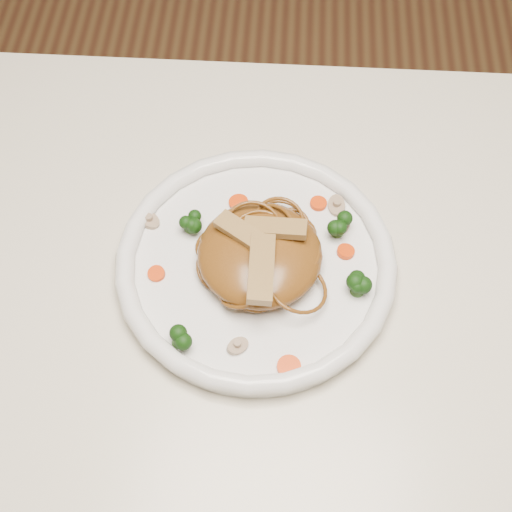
{
  "coord_description": "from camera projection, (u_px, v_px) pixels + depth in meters",
  "views": [
    {
      "loc": [
        -0.02,
        -0.28,
        1.4
      ],
      "look_at": [
        -0.04,
        0.1,
        0.78
      ],
      "focal_mm": 51.0,
      "sensor_mm": 36.0,
      "label": 1
    }
  ],
  "objects": [
    {
      "name": "table",
      "position": [
        291.0,
        398.0,
        0.78
      ],
      "size": [
        1.2,
        0.8,
        0.75
      ],
      "color": "beige",
      "rests_on": "ground"
    },
    {
      "name": "plate",
      "position": [
        256.0,
        267.0,
        0.74
      ],
      "size": [
        0.33,
        0.33,
        0.02
      ],
      "primitive_type": "cylinder",
      "rotation": [
        0.0,
        0.0,
        -0.17
      ],
      "color": "white",
      "rests_on": "table"
    },
    {
      "name": "noodle_mound",
      "position": [
        260.0,
        254.0,
        0.72
      ],
      "size": [
        0.16,
        0.16,
        0.04
      ],
      "primitive_type": "ellipsoid",
      "rotation": [
        0.0,
        0.0,
        -0.38
      ],
      "color": "brown",
      "rests_on": "plate"
    },
    {
      "name": "chicken_a",
      "position": [
        275.0,
        228.0,
        0.71
      ],
      "size": [
        0.06,
        0.02,
        0.01
      ],
      "primitive_type": "cube",
      "rotation": [
        0.0,
        0.0,
        -0.05
      ],
      "color": "#A7864F",
      "rests_on": "noodle_mound"
    },
    {
      "name": "chicken_b",
      "position": [
        243.0,
        233.0,
        0.71
      ],
      "size": [
        0.06,
        0.05,
        0.01
      ],
      "primitive_type": "cube",
      "rotation": [
        0.0,
        0.0,
        2.53
      ],
      "color": "#A7864F",
      "rests_on": "noodle_mound"
    },
    {
      "name": "chicken_c",
      "position": [
        261.0,
        269.0,
        0.68
      ],
      "size": [
        0.02,
        0.07,
        0.01
      ],
      "primitive_type": "cube",
      "rotation": [
        0.0,
        0.0,
        4.72
      ],
      "color": "#A7864F",
      "rests_on": "noodle_mound"
    },
    {
      "name": "broccoli_0",
      "position": [
        338.0,
        225.0,
        0.74
      ],
      "size": [
        0.03,
        0.03,
        0.03
      ],
      "primitive_type": null,
      "rotation": [
        0.0,
        0.0,
        0.2
      ],
      "color": "#143A0C",
      "rests_on": "plate"
    },
    {
      "name": "broccoli_1",
      "position": [
        190.0,
        221.0,
        0.75
      ],
      "size": [
        0.03,
        0.03,
        0.03
      ],
      "primitive_type": null,
      "rotation": [
        0.0,
        0.0,
        -0.4
      ],
      "color": "#143A0C",
      "rests_on": "plate"
    },
    {
      "name": "broccoli_2",
      "position": [
        177.0,
        335.0,
        0.68
      ],
      "size": [
        0.03,
        0.03,
        0.03
      ],
      "primitive_type": null,
      "rotation": [
        0.0,
        0.0,
        -0.29
      ],
      "color": "#143A0C",
      "rests_on": "plate"
    },
    {
      "name": "broccoli_3",
      "position": [
        359.0,
        284.0,
        0.71
      ],
      "size": [
        0.03,
        0.03,
        0.03
      ],
      "primitive_type": null,
      "rotation": [
        0.0,
        0.0,
        -0.25
      ],
      "color": "#143A0C",
      "rests_on": "plate"
    },
    {
      "name": "carrot_0",
      "position": [
        318.0,
        203.0,
        0.77
      ],
      "size": [
        0.02,
        0.02,
        0.0
      ],
      "primitive_type": "cylinder",
      "rotation": [
        0.0,
        0.0,
        -0.17
      ],
      "color": "#EE4308",
      "rests_on": "plate"
    },
    {
      "name": "carrot_1",
      "position": [
        156.0,
        274.0,
        0.73
      ],
      "size": [
        0.02,
        0.02,
        0.0
      ],
      "primitive_type": "cylinder",
      "rotation": [
        0.0,
        0.0,
        0.24
      ],
      "color": "#EE4308",
      "rests_on": "plate"
    },
    {
      "name": "carrot_2",
      "position": [
        346.0,
        251.0,
        0.74
      ],
      "size": [
        0.02,
        0.02,
        0.0
      ],
      "primitive_type": "cylinder",
      "rotation": [
        0.0,
        0.0,
        0.09
      ],
      "color": "#EE4308",
      "rests_on": "plate"
    },
    {
      "name": "carrot_3",
      "position": [
        239.0,
        203.0,
        0.77
      ],
      "size": [
        0.03,
        0.03,
        0.0
      ],
      "primitive_type": "cylinder",
      "rotation": [
        0.0,
        0.0,
        -0.42
      ],
      "color": "#EE4308",
      "rests_on": "plate"
    },
    {
      "name": "carrot_4",
      "position": [
        289.0,
        367.0,
        0.68
      ],
      "size": [
        0.03,
        0.03,
        0.0
      ],
      "primitive_type": "cylinder",
      "rotation": [
        0.0,
        0.0,
        0.33
      ],
      "color": "#EE4308",
      "rests_on": "plate"
    },
    {
      "name": "mushroom_0",
      "position": [
        238.0,
        346.0,
        0.69
      ],
      "size": [
        0.03,
        0.03,
        0.01
      ],
      "primitive_type": "cylinder",
      "rotation": [
        0.0,
        0.0,
        0.66
      ],
      "color": "tan",
      "rests_on": "plate"
    },
    {
      "name": "mushroom_1",
      "position": [
        342.0,
        226.0,
        0.76
      ],
      "size": [
        0.03,
        0.03,
        0.01
      ],
      "primitive_type": "cylinder",
      "rotation": [
        0.0,
        0.0,
        1.27
      ],
      "color": "tan",
      "rests_on": "plate"
    },
    {
      "name": "mushroom_2",
      "position": [
        149.0,
        220.0,
        0.76
      ],
      "size": [
        0.03,
        0.03,
        0.01
      ],
      "primitive_type": "cylinder",
      "rotation": [
        0.0,
        0.0,
        -0.63
      ],
      "color": "tan",
      "rests_on": "plate"
    },
    {
      "name": "mushroom_3",
      "position": [
        337.0,
        206.0,
        0.77
      ],
      "size": [
        0.03,
        0.03,
        0.01
      ],
      "primitive_type": "cylinder",
      "rotation": [
        0.0,
        0.0,
        1.66
      ],
      "color": "tan",
      "rests_on": "plate"
    }
  ]
}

